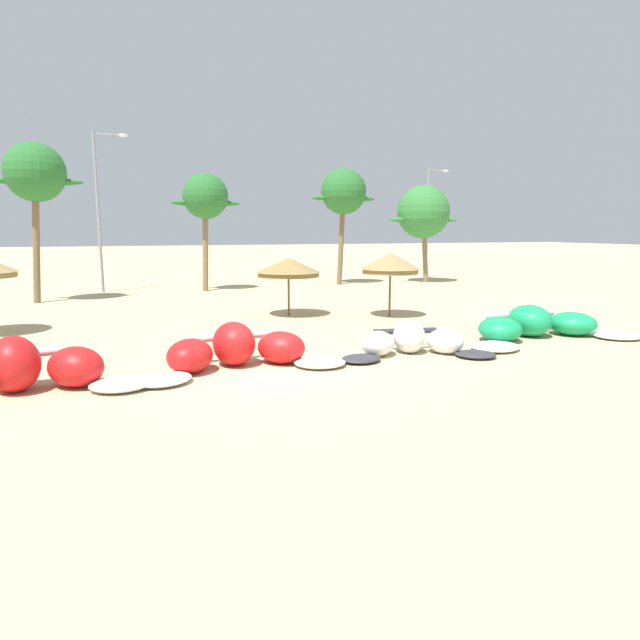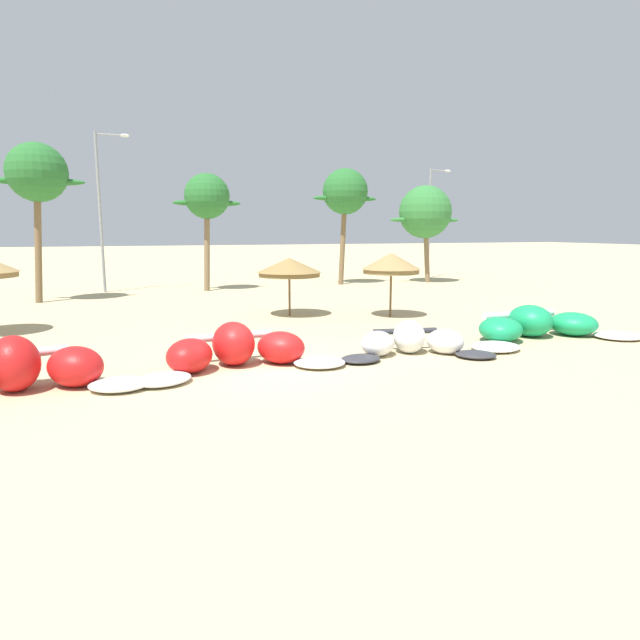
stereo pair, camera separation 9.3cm
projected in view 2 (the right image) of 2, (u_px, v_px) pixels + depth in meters
name	position (u px, v px, depth m)	size (l,w,h in m)	color
ground_plane	(272.00, 369.00, 15.62)	(260.00, 260.00, 0.00)	#C6B284
kite_left	(15.00, 373.00, 13.18)	(6.10, 3.46, 1.39)	white
kite_left_of_center	(237.00, 351.00, 15.77)	(6.27, 3.05, 1.29)	white
kite_center	(412.00, 342.00, 17.43)	(5.11, 2.87, 1.07)	#333338
kite_right_of_center	(538.00, 326.00, 20.06)	(7.63, 3.44, 1.19)	white
beach_umbrella_near_palms	(289.00, 267.00, 25.06)	(2.96, 2.96, 2.69)	brown
beach_umbrella_outermost	(391.00, 263.00, 24.75)	(2.67, 2.67, 2.93)	brown
palm_left	(37.00, 174.00, 29.02)	(4.69, 3.13, 8.54)	brown
palm_left_of_gap	(207.00, 198.00, 34.92)	(4.34, 2.89, 7.54)	#7F6647
palm_center_left	(345.00, 193.00, 39.10)	(4.88, 3.26, 8.30)	brown
palm_center_right	(425.00, 213.00, 40.67)	(5.86, 3.91, 7.23)	#7F6647
lamppost_west_center	(102.00, 204.00, 34.21)	(2.10, 0.24, 9.93)	gray
lamppost_east_center	(431.00, 217.00, 44.48)	(1.95, 0.24, 8.84)	gray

